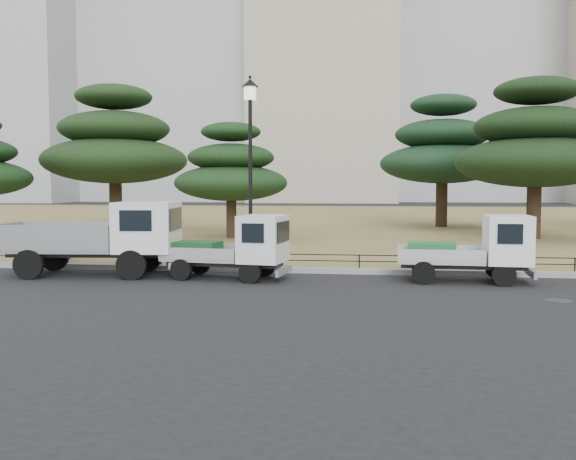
# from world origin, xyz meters

# --- Properties ---
(ground) EXTENTS (220.00, 220.00, 0.00)m
(ground) POSITION_xyz_m (0.00, 0.00, 0.00)
(ground) COLOR black
(lawn) EXTENTS (120.00, 56.00, 0.15)m
(lawn) POSITION_xyz_m (0.00, 30.60, 0.07)
(lawn) COLOR olive
(lawn) RESTS_ON ground
(curb) EXTENTS (120.00, 0.25, 0.16)m
(curb) POSITION_xyz_m (0.00, 2.60, 0.08)
(curb) COLOR gray
(curb) RESTS_ON ground
(truck_large) EXTENTS (4.98, 2.38, 2.10)m
(truck_large) POSITION_xyz_m (-5.23, 1.37, 1.17)
(truck_large) COLOR black
(truck_large) RESTS_ON ground
(truck_kei_front) EXTENTS (3.48, 1.82, 1.76)m
(truck_kei_front) POSITION_xyz_m (-1.36, 1.14, 0.88)
(truck_kei_front) COLOR black
(truck_kei_front) RESTS_ON ground
(truck_kei_rear) EXTENTS (3.46, 1.62, 1.78)m
(truck_kei_rear) POSITION_xyz_m (5.06, 1.46, 0.89)
(truck_kei_rear) COLOR black
(truck_kei_rear) RESTS_ON ground
(street_lamp) EXTENTS (0.50, 0.50, 5.56)m
(street_lamp) POSITION_xyz_m (-1.25, 2.90, 3.91)
(street_lamp) COLOR black
(street_lamp) RESTS_ON lawn
(pipe_fence) EXTENTS (38.00, 0.04, 0.40)m
(pipe_fence) POSITION_xyz_m (0.00, 2.75, 0.44)
(pipe_fence) COLOR black
(pipe_fence) RESTS_ON lawn
(tarp_pile) EXTENTS (1.48, 1.25, 0.85)m
(tarp_pile) POSITION_xyz_m (-7.95, 3.31, 0.49)
(tarp_pile) COLOR navy
(tarp_pile) RESTS_ON lawn
(manhole) EXTENTS (0.60, 0.60, 0.01)m
(manhole) POSITION_xyz_m (6.50, -1.20, 0.01)
(manhole) COLOR #2D2D30
(manhole) RESTS_ON ground
(pine_west_near) EXTENTS (7.90, 7.90, 7.90)m
(pine_west_near) POSITION_xyz_m (-11.71, 17.90, 4.71)
(pine_west_near) COLOR black
(pine_west_near) RESTS_ON lawn
(pine_center_left) EXTENTS (5.19, 5.19, 5.28)m
(pine_center_left) POSITION_xyz_m (-4.05, 12.80, 3.20)
(pine_center_left) COLOR black
(pine_center_left) RESTS_ON lawn
(pine_center_right) EXTENTS (7.20, 7.20, 7.64)m
(pine_center_right) POSITION_xyz_m (6.35, 22.26, 4.58)
(pine_center_right) COLOR black
(pine_center_right) RESTS_ON lawn
(pine_east_near) EXTENTS (7.17, 7.17, 7.25)m
(pine_east_near) POSITION_xyz_m (9.62, 14.32, 4.33)
(pine_east_near) COLOR black
(pine_east_near) RESTS_ON lawn
(tower_center_left) EXTENTS (22.00, 20.00, 55.00)m
(tower_center_left) POSITION_xyz_m (-5.00, 85.00, 27.50)
(tower_center_left) COLOR #AAA08C
(tower_center_left) RESTS_ON ground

